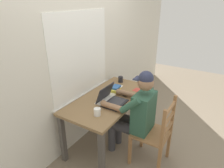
{
  "coord_description": "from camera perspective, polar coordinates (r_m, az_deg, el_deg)",
  "views": [
    {
      "loc": [
        -2.02,
        -1.29,
        1.98
      ],
      "look_at": [
        -0.02,
        -0.05,
        0.95
      ],
      "focal_mm": 31.75,
      "sensor_mm": 36.0,
      "label": 1
    }
  ],
  "objects": [
    {
      "name": "ground_plane",
      "position": [
        3.11,
        -0.64,
        -15.86
      ],
      "size": [
        8.0,
        8.0,
        0.0
      ],
      "primitive_type": "plane",
      "color": "gray"
    },
    {
      "name": "back_wall",
      "position": [
        2.74,
        -8.45,
        8.97
      ],
      "size": [
        6.0,
        0.08,
        2.6
      ],
      "color": "silver",
      "rests_on": "ground"
    },
    {
      "name": "desk",
      "position": [
        2.75,
        -0.7,
        -5.77
      ],
      "size": [
        1.38,
        0.7,
        0.73
      ],
      "color": "olive",
      "rests_on": "ground"
    },
    {
      "name": "seated_person",
      "position": [
        2.51,
        6.84,
        -7.86
      ],
      "size": [
        0.5,
        0.6,
        1.23
      ],
      "color": "#2D5642",
      "rests_on": "ground"
    },
    {
      "name": "wooden_chair",
      "position": [
        2.56,
        12.42,
        -13.72
      ],
      "size": [
        0.42,
        0.42,
        0.92
      ],
      "color": "olive",
      "rests_on": "ground"
    },
    {
      "name": "laptop",
      "position": [
        2.56,
        -0.26,
        -4.32
      ],
      "size": [
        0.33,
        0.31,
        0.22
      ],
      "color": "#232328",
      "rests_on": "desk"
    },
    {
      "name": "computer_mouse",
      "position": [
        2.75,
        3.8,
        -3.12
      ],
      "size": [
        0.06,
        0.1,
        0.03
      ],
      "primitive_type": "ellipsoid",
      "color": "#232328",
      "rests_on": "desk"
    },
    {
      "name": "coffee_mug_white",
      "position": [
        2.31,
        -4.25,
        -7.98
      ],
      "size": [
        0.12,
        0.08,
        0.09
      ],
      "color": "white",
      "rests_on": "desk"
    },
    {
      "name": "coffee_mug_dark",
      "position": [
        3.18,
        2.51,
        1.36
      ],
      "size": [
        0.11,
        0.08,
        0.1
      ],
      "color": "black",
      "rests_on": "desk"
    },
    {
      "name": "book_stack_main",
      "position": [
        2.86,
        1.01,
        -1.41
      ],
      "size": [
        0.19,
        0.13,
        0.08
      ],
      "color": "gold",
      "rests_on": "desk"
    },
    {
      "name": "paper_pile_near_laptop",
      "position": [
        2.61,
        -2.12,
        -4.94
      ],
      "size": [
        0.25,
        0.18,
        0.01
      ],
      "primitive_type": "cube",
      "rotation": [
        0.0,
        0.0,
        0.06
      ],
      "color": "white",
      "rests_on": "desk"
    },
    {
      "name": "paper_pile_back_corner",
      "position": [
        2.98,
        1.0,
        -1.15
      ],
      "size": [
        0.27,
        0.17,
        0.0
      ],
      "primitive_type": "cube",
      "rotation": [
        0.0,
        0.0,
        0.11
      ],
      "color": "silver",
      "rests_on": "desk"
    },
    {
      "name": "paper_pile_side",
      "position": [
        2.78,
        -0.67,
        -3.02
      ],
      "size": [
        0.22,
        0.19,
        0.01
      ],
      "primitive_type": "cube",
      "rotation": [
        0.0,
        0.0,
        0.16
      ],
      "color": "silver",
      "rests_on": "desk"
    },
    {
      "name": "landscape_photo_print",
      "position": [
        2.95,
        7.14,
        -1.66
      ],
      "size": [
        0.14,
        0.1,
        0.0
      ],
      "primitive_type": "cube",
      "rotation": [
        0.0,
        0.0,
        -0.09
      ],
      "color": "#C63D33",
      "rests_on": "desk"
    }
  ]
}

